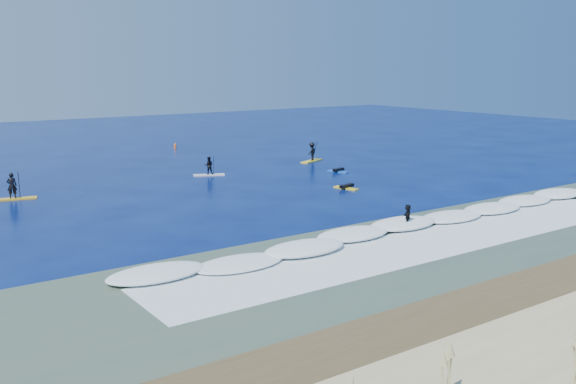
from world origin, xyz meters
TOP-DOWN VIEW (x-y plane):
  - ground at (0.00, 0.00)m, footprint 160.00×160.00m
  - wet_sand_strip at (0.00, -21.50)m, footprint 90.00×5.00m
  - shallow_water at (0.00, -14.00)m, footprint 90.00×13.00m
  - breaking_wave at (0.00, -10.00)m, footprint 40.00×6.00m
  - whitewater at (0.00, -13.00)m, footprint 34.00×5.00m
  - sup_paddler_left at (-16.47, 12.34)m, footprint 3.37×1.59m
  - sup_paddler_center at (0.10, 13.29)m, footprint 2.78×1.76m
  - sup_paddler_right at (12.60, 14.71)m, footprint 3.23×1.97m
  - prone_paddler_near at (6.07, 1.61)m, footprint 1.66×2.17m
  - prone_paddler_far at (10.61, 8.14)m, footprint 1.60×2.10m
  - wave_surfer at (0.95, -10.11)m, footprint 1.78×1.49m
  - marker_buoy at (5.63, 31.93)m, footprint 0.28×0.28m

SIDE VIEW (x-z plane):
  - ground at x=0.00m, z-range 0.00..0.00m
  - wet_sand_strip at x=0.00m, z-range -0.04..0.04m
  - breaking_wave at x=0.00m, z-range -0.15..0.15m
  - whitewater at x=0.00m, z-range -0.01..0.01m
  - shallow_water at x=0.00m, z-range 0.00..0.01m
  - prone_paddler_far at x=10.61m, z-range -0.07..0.36m
  - prone_paddler_near at x=6.07m, z-range -0.07..0.37m
  - marker_buoy at x=5.63m, z-range -0.04..0.64m
  - sup_paddler_left at x=-16.47m, z-range -0.43..1.86m
  - sup_paddler_center at x=0.10m, z-range -0.24..1.68m
  - wave_surfer at x=0.95m, z-range 0.10..1.43m
  - sup_paddler_right at x=12.60m, z-range -0.24..1.98m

